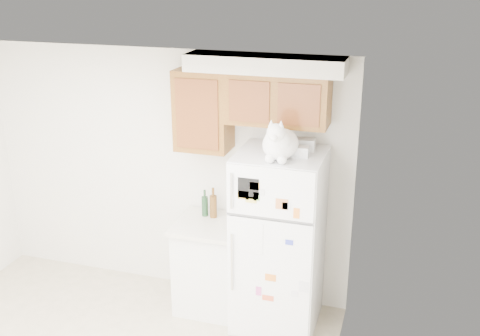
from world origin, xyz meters
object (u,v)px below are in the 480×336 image
at_px(refrigerator, 278,242).
at_px(base_counter, 211,264).
at_px(storage_box_front, 300,151).
at_px(cat, 280,143).
at_px(bottle_green, 205,203).
at_px(storage_box_back, 305,144).
at_px(bottle_amber, 213,203).

distance_m(refrigerator, base_counter, 0.79).
bearing_deg(refrigerator, storage_box_front, -9.90).
height_order(cat, bottle_green, cat).
height_order(base_counter, cat, cat).
height_order(storage_box_back, bottle_green, storage_box_back).
xyz_separation_m(refrigerator, cat, (0.02, -0.15, 0.99)).
height_order(refrigerator, storage_box_back, storage_box_back).
distance_m(refrigerator, bottle_green, 0.84).
relative_size(refrigerator, cat, 3.17).
distance_m(storage_box_front, bottle_green, 1.20).
bearing_deg(refrigerator, bottle_amber, 164.52).
bearing_deg(refrigerator, cat, -81.06).
distance_m(storage_box_back, storage_box_front, 0.20).
xyz_separation_m(cat, bottle_green, (-0.81, 0.35, -0.79)).
distance_m(base_counter, storage_box_back, 1.55).
distance_m(refrigerator, storage_box_back, 0.93).
height_order(refrigerator, storage_box_front, storage_box_front).
bearing_deg(storage_box_front, storage_box_back, 85.28).
bearing_deg(storage_box_back, storage_box_front, -94.66).
bearing_deg(bottle_amber, storage_box_back, -1.24).
height_order(base_counter, storage_box_back, storage_box_back).
height_order(refrigerator, bottle_green, refrigerator).
height_order(base_counter, bottle_amber, bottle_amber).
xyz_separation_m(refrigerator, bottle_amber, (-0.70, 0.19, 0.22)).
bearing_deg(bottle_amber, base_counter, -87.23).
bearing_deg(refrigerator, storage_box_back, 45.01).
bearing_deg(bottle_amber, refrigerator, -15.48).
relative_size(base_counter, storage_box_back, 5.11).
bearing_deg(cat, storage_box_back, 64.84).
xyz_separation_m(base_counter, bottle_green, (-0.10, 0.13, 0.59)).
bearing_deg(cat, refrigerator, 98.94).
xyz_separation_m(storage_box_back, bottle_green, (-0.96, 0.03, -0.70)).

